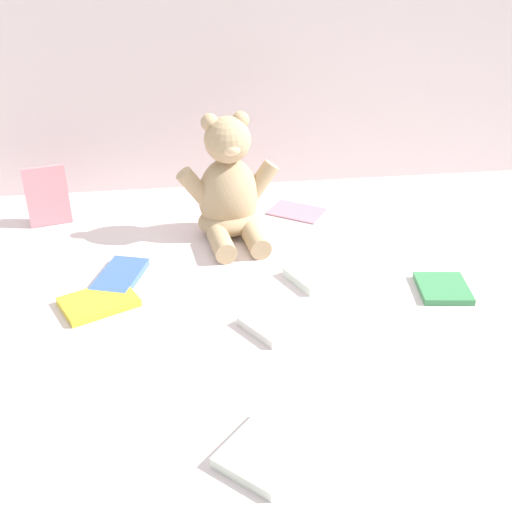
# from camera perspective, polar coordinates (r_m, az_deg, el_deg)

# --- Properties ---
(ground_plane) EXTENTS (3.20, 3.20, 0.00)m
(ground_plane) POSITION_cam_1_polar(r_m,az_deg,el_deg) (1.20, -0.22, -1.85)
(ground_plane) COLOR silver
(backdrop_drape) EXTENTS (1.57, 0.03, 0.75)m
(backdrop_drape) POSITION_cam_1_polar(r_m,az_deg,el_deg) (1.53, -2.73, 19.90)
(backdrop_drape) COLOR silver
(backdrop_drape) RESTS_ON ground_plane
(teddy_bear) EXTENTS (0.22, 0.21, 0.27)m
(teddy_bear) POSITION_cam_1_polar(r_m,az_deg,el_deg) (1.32, -2.50, 5.94)
(teddy_bear) COLOR tan
(teddy_bear) RESTS_ON ground_plane
(book_case_0) EXTENTS (0.11, 0.15, 0.01)m
(book_case_0) POSITION_cam_1_polar(r_m,az_deg,el_deg) (1.22, -12.47, -1.84)
(book_case_0) COLOR #395FAC
(book_case_0) RESTS_ON ground_plane
(book_case_1) EXTENTS (0.11, 0.12, 0.02)m
(book_case_1) POSITION_cam_1_polar(r_m,az_deg,el_deg) (1.19, 5.19, -1.90)
(book_case_1) COLOR white
(book_case_1) RESTS_ON ground_plane
(book_case_2) EXTENTS (0.15, 0.14, 0.01)m
(book_case_2) POSITION_cam_1_polar(r_m,az_deg,el_deg) (1.15, -14.35, -4.13)
(book_case_2) COLOR yellow
(book_case_2) RESTS_ON ground_plane
(book_case_3) EXTENTS (0.15, 0.14, 0.01)m
(book_case_3) POSITION_cam_1_polar(r_m,az_deg,el_deg) (1.46, 3.79, 4.20)
(book_case_3) COLOR #B07C8F
(book_case_3) RESTS_ON ground_plane
(book_case_4) EXTENTS (0.10, 0.11, 0.01)m
(book_case_4) POSITION_cam_1_polar(r_m,az_deg,el_deg) (1.20, 16.92, -2.88)
(book_case_4) COLOR #3D8B51
(book_case_4) RESTS_ON ground_plane
(book_case_5) EXTENTS (0.10, 0.05, 0.13)m
(book_case_5) POSITION_cam_1_polar(r_m,az_deg,el_deg) (1.46, -18.76, 5.28)
(book_case_5) COLOR #BF7881
(book_case_5) RESTS_ON ground_plane
(book_case_6) EXTENTS (0.13, 0.13, 0.02)m
(book_case_6) POSITION_cam_1_polar(r_m,az_deg,el_deg) (1.06, 1.74, -6.20)
(book_case_6) COLOR white
(book_case_6) RESTS_ON ground_plane
(book_case_7) EXTENTS (0.15, 0.15, 0.02)m
(book_case_7) POSITION_cam_1_polar(r_m,az_deg,el_deg) (0.84, 0.88, -17.68)
(book_case_7) COLOR white
(book_case_7) RESTS_ON ground_plane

